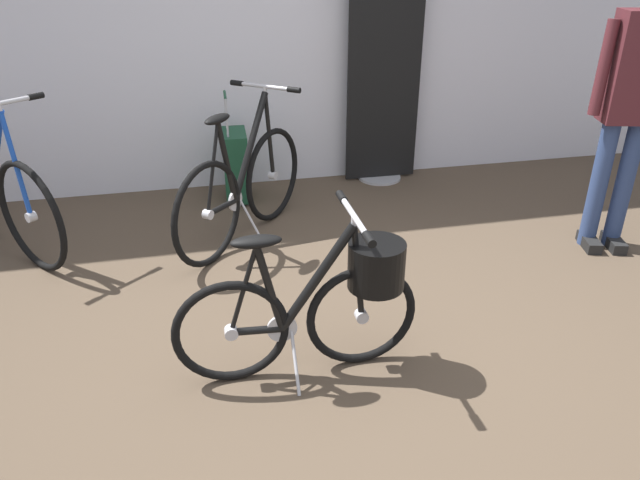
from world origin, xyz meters
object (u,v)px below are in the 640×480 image
(floor_banner_stand, at_px, (384,85))
(display_bike_right, at_px, (243,188))
(folding_bike_foreground, at_px, (325,298))
(rolling_suitcase, at_px, (236,165))
(visitor_near_wall, at_px, (633,95))

(floor_banner_stand, bearing_deg, display_bike_right, -144.26)
(folding_bike_foreground, relative_size, rolling_suitcase, 1.37)
(visitor_near_wall, relative_size, rolling_suitcase, 2.08)
(display_bike_right, bearing_deg, floor_banner_stand, 35.74)
(floor_banner_stand, height_order, display_bike_right, floor_banner_stand)
(floor_banner_stand, xyz_separation_m, rolling_suitcase, (-1.23, -0.18, -0.51))
(floor_banner_stand, height_order, visitor_near_wall, floor_banner_stand)
(folding_bike_foreground, distance_m, display_bike_right, 1.47)
(folding_bike_foreground, height_order, rolling_suitcase, rolling_suitcase)
(folding_bike_foreground, xyz_separation_m, visitor_near_wall, (2.09, 0.86, 0.61))
(folding_bike_foreground, xyz_separation_m, display_bike_right, (-0.22, 1.46, -0.01))
(floor_banner_stand, relative_size, visitor_near_wall, 1.01)
(folding_bike_foreground, bearing_deg, rolling_suitcase, 95.43)
(folding_bike_foreground, bearing_deg, visitor_near_wall, 22.32)
(display_bike_right, xyz_separation_m, visitor_near_wall, (2.31, -0.60, 0.63))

